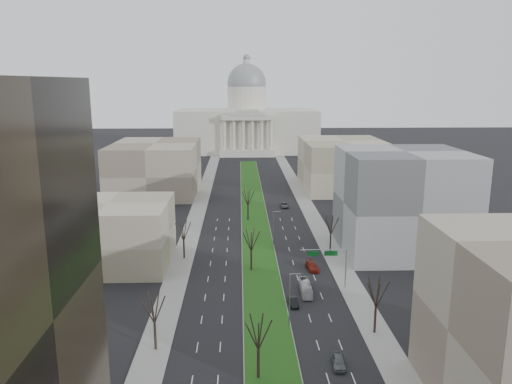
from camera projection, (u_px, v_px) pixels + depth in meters
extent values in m
plane|color=black|center=(255.00, 220.00, 146.16)|extent=(600.00, 600.00, 0.00)
cube|color=#999993|center=(255.00, 221.00, 145.16)|extent=(8.00, 222.00, 0.15)
cube|color=#1A4311|center=(255.00, 220.00, 145.14)|extent=(7.70, 221.70, 0.06)
cube|color=gray|center=(186.00, 248.00, 121.17)|extent=(5.00, 330.00, 0.15)
cube|color=gray|center=(329.00, 247.00, 122.31)|extent=(5.00, 330.00, 0.15)
cube|color=beige|center=(247.00, 131.00, 289.96)|extent=(80.00, 40.00, 24.00)
cube|color=beige|center=(248.00, 153.00, 269.67)|extent=(30.00, 6.00, 4.00)
cube|color=beige|center=(247.00, 118.00, 265.57)|extent=(28.00, 5.00, 2.50)
cube|color=beige|center=(247.00, 114.00, 265.14)|extent=(20.00, 5.00, 1.80)
cube|color=beige|center=(247.00, 111.00, 264.80)|extent=(12.00, 5.00, 1.60)
cylinder|color=beige|center=(247.00, 99.00, 286.08)|extent=(22.00, 22.00, 14.00)
sphere|color=gray|center=(247.00, 83.00, 284.14)|extent=(22.00, 22.00, 22.00)
cylinder|color=beige|center=(247.00, 63.00, 281.77)|extent=(4.00, 4.00, 4.00)
sphere|color=gray|center=(247.00, 58.00, 281.12)|extent=(4.00, 4.00, 4.00)
cylinder|color=beige|center=(224.00, 135.00, 267.11)|extent=(2.00, 2.00, 16.00)
cylinder|color=beige|center=(234.00, 135.00, 267.27)|extent=(2.00, 2.00, 16.00)
cylinder|color=beige|center=(243.00, 135.00, 267.43)|extent=(2.00, 2.00, 16.00)
cylinder|color=beige|center=(252.00, 135.00, 267.59)|extent=(2.00, 2.00, 16.00)
cylinder|color=beige|center=(261.00, 135.00, 267.76)|extent=(2.00, 2.00, 16.00)
cylinder|color=beige|center=(271.00, 135.00, 267.92)|extent=(2.00, 2.00, 16.00)
cube|color=tan|center=(110.00, 234.00, 109.42)|extent=(26.00, 22.00, 14.00)
cube|color=slate|center=(403.00, 202.00, 117.35)|extent=(28.00, 26.00, 24.00)
cube|color=gray|center=(156.00, 168.00, 182.12)|extent=(30.00, 40.00, 18.00)
cube|color=tan|center=(343.00, 164.00, 189.27)|extent=(30.00, 40.00, 18.00)
cylinder|color=black|center=(155.00, 337.00, 74.87)|extent=(0.40, 0.40, 4.32)
cylinder|color=black|center=(184.00, 250.00, 113.91)|extent=(0.40, 0.40, 4.22)
cylinder|color=black|center=(375.00, 320.00, 79.87)|extent=(0.40, 0.40, 4.42)
cylinder|color=black|center=(330.00, 243.00, 118.95)|extent=(0.40, 0.40, 4.03)
cylinder|color=black|center=(258.00, 364.00, 67.55)|extent=(0.40, 0.40, 4.32)
cylinder|color=black|center=(251.00, 261.00, 106.59)|extent=(0.40, 0.40, 4.32)
cylinder|color=black|center=(248.00, 213.00, 145.63)|extent=(0.40, 0.40, 4.32)
cylinder|color=gray|center=(289.00, 300.00, 81.87)|extent=(0.20, 0.20, 9.00)
cylinder|color=gray|center=(295.00, 274.00, 80.91)|extent=(1.80, 0.12, 0.12)
cylinder|color=gray|center=(273.00, 230.00, 120.91)|extent=(0.20, 0.20, 9.00)
cylinder|color=gray|center=(277.00, 212.00, 119.95)|extent=(1.80, 0.12, 0.12)
cylinder|color=gray|center=(346.00, 269.00, 97.02)|extent=(0.24, 0.24, 8.00)
cylinder|color=gray|center=(323.00, 250.00, 96.01)|extent=(9.00, 0.18, 0.18)
cube|color=#0C591E|center=(331.00, 253.00, 96.31)|extent=(2.60, 0.08, 1.00)
cube|color=#0C591E|center=(313.00, 254.00, 96.20)|extent=(2.20, 0.08, 1.00)
imported|color=#55595D|center=(339.00, 361.00, 70.80)|extent=(2.18, 4.62, 1.53)
imported|color=black|center=(293.00, 302.00, 90.17)|extent=(1.70, 4.22, 1.36)
imported|color=maroon|center=(312.00, 266.00, 107.25)|extent=(2.84, 5.55, 1.54)
imported|color=#53555C|center=(284.00, 205.00, 161.00)|extent=(2.49, 5.40, 1.50)
imported|color=silver|center=(306.00, 288.00, 95.34)|extent=(1.96, 7.89, 2.19)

